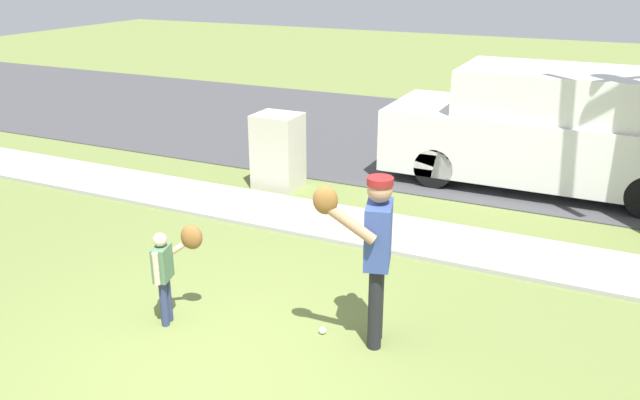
{
  "coord_description": "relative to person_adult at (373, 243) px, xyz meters",
  "views": [
    {
      "loc": [
        2.94,
        -4.02,
        3.51
      ],
      "look_at": [
        0.09,
        1.99,
        1.0
      ],
      "focal_mm": 36.25,
      "sensor_mm": 36.0,
      "label": 1
    }
  ],
  "objects": [
    {
      "name": "baseball",
      "position": [
        -0.49,
        -0.05,
        -1.02
      ],
      "size": [
        0.07,
        0.07,
        0.07
      ],
      "primitive_type": "sphere",
      "color": "white",
      "rests_on": "ground"
    },
    {
      "name": "road_surface",
      "position": [
        -1.08,
        7.55,
        -1.05
      ],
      "size": [
        36.0,
        6.8,
        0.02
      ],
      "primitive_type": "cube",
      "color": "#424244",
      "rests_on": "ground"
    },
    {
      "name": "ground_plane",
      "position": [
        -1.08,
        2.45,
        -1.06
      ],
      "size": [
        48.0,
        48.0,
        0.0
      ],
      "primitive_type": "plane",
      "color": "olive"
    },
    {
      "name": "person_adult",
      "position": [
        0.0,
        0.0,
        0.0
      ],
      "size": [
        0.65,
        0.75,
        1.69
      ],
      "rotation": [
        0.0,
        0.0,
        -2.87
      ],
      "color": "black",
      "rests_on": "ground"
    },
    {
      "name": "person_child",
      "position": [
        -1.94,
        -0.49,
        -0.38
      ],
      "size": [
        0.44,
        0.48,
        1.04
      ],
      "rotation": [
        0.0,
        0.0,
        0.27
      ],
      "color": "navy",
      "rests_on": "ground"
    },
    {
      "name": "sidewalk_strip",
      "position": [
        -1.08,
        2.55,
        -1.03
      ],
      "size": [
        36.0,
        1.2,
        0.06
      ],
      "primitive_type": "cube",
      "color": "#A3A39E",
      "rests_on": "ground"
    },
    {
      "name": "utility_cabinet",
      "position": [
        -2.99,
        3.61,
        -0.46
      ],
      "size": [
        0.7,
        0.62,
        1.2
      ],
      "primitive_type": "cube",
      "color": "beige",
      "rests_on": "ground"
    },
    {
      "name": "parked_van_white",
      "position": [
        0.85,
        5.52,
        -0.15
      ],
      "size": [
        5.0,
        1.95,
        1.88
      ],
      "rotation": [
        0.0,
        0.0,
        3.14
      ],
      "color": "silver",
      "rests_on": "road_surface"
    }
  ]
}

